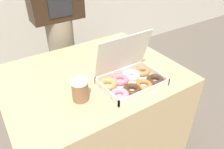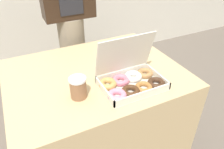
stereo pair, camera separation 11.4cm
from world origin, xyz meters
The scene contains 4 objects.
table centered at (0.00, 0.00, 0.37)m, with size 1.03×0.81×0.74m.
donut_box centered at (0.12, -0.21, 0.78)m, with size 0.36×0.24×0.27m.
coffee_cup centered at (-0.16, -0.18, 0.80)m, with size 0.09×0.09×0.11m.
person_customer centered at (0.04, 0.60, 0.95)m, with size 0.38×0.22×1.69m.
Camera 2 is at (-0.39, -1.03, 1.45)m, focal length 35.00 mm.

